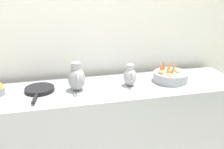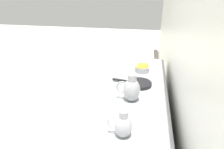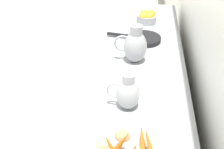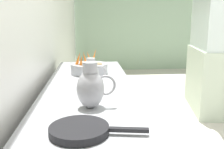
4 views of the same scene
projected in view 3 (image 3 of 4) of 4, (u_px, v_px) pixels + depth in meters
The scene contains 5 objects.
prep_counter at pixel (131, 129), 1.94m from camera, with size 0.65×2.72×0.92m, color #9EA0A5.
orange_bowl at pixel (147, 17), 2.37m from camera, with size 0.17×0.17×0.11m.
metal_pitcher_tall at pixel (135, 46), 1.77m from camera, with size 0.21×0.15×0.25m.
metal_pitcher_short at pixel (128, 93), 1.38m from camera, with size 0.17×0.12×0.20m.
skillet_on_counter at pixel (143, 39), 2.08m from camera, with size 0.42×0.25×0.03m.
Camera 3 is at (-1.57, 1.34, 1.83)m, focal length 44.04 mm.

